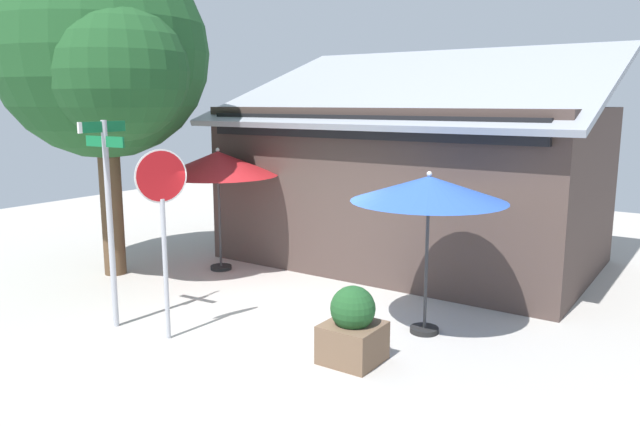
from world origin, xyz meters
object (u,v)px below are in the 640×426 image
object	(u,v)px
shade_tree	(105,57)
stop_sign	(163,208)
patio_umbrella_royal_blue_center	(429,190)
sidewalk_planter	(353,328)
street_sign_post	(109,205)
patio_umbrella_crimson_left	(218,164)

from	to	relation	value
shade_tree	stop_sign	bearing A→B (deg)	-26.81
patio_umbrella_royal_blue_center	sidewalk_planter	world-z (taller)	patio_umbrella_royal_blue_center
street_sign_post	patio_umbrella_royal_blue_center	world-z (taller)	street_sign_post
patio_umbrella_crimson_left	sidewalk_planter	distance (m)	5.55
patio_umbrella_crimson_left	patio_umbrella_royal_blue_center	distance (m)	5.14
shade_tree	patio_umbrella_royal_blue_center	bearing A→B (deg)	5.94
patio_umbrella_crimson_left	sidewalk_planter	bearing A→B (deg)	-27.05
patio_umbrella_crimson_left	patio_umbrella_royal_blue_center	size ratio (longest dim) A/B	1.03
street_sign_post	stop_sign	world-z (taller)	street_sign_post
patio_umbrella_crimson_left	patio_umbrella_royal_blue_center	xyz separation A→B (m)	(5.06, -0.87, -0.02)
stop_sign	patio_umbrella_crimson_left	size ratio (longest dim) A/B	1.10
stop_sign	patio_umbrella_crimson_left	bearing A→B (deg)	121.45
street_sign_post	stop_sign	size ratio (longest dim) A/B	1.14
stop_sign	shade_tree	distance (m)	4.44
stop_sign	patio_umbrella_crimson_left	distance (m)	3.81
street_sign_post	shade_tree	distance (m)	3.78
patio_umbrella_royal_blue_center	shade_tree	world-z (taller)	shade_tree
patio_umbrella_royal_blue_center	sidewalk_planter	xyz separation A→B (m)	(-0.37, -1.52, -1.73)
street_sign_post	patio_umbrella_royal_blue_center	bearing A→B (deg)	30.98
street_sign_post	patio_umbrella_royal_blue_center	xyz separation A→B (m)	(4.15, 2.49, 0.27)
shade_tree	street_sign_post	bearing A→B (deg)	-38.44
stop_sign	shade_tree	bearing A→B (deg)	153.19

